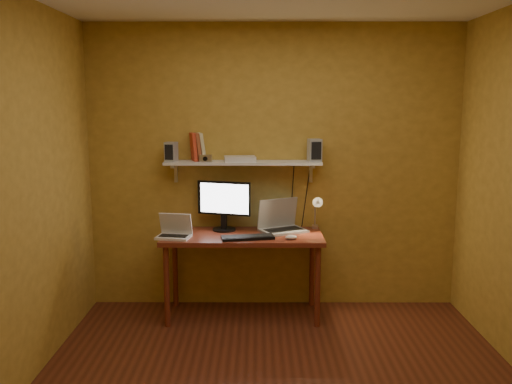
{
  "coord_description": "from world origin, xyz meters",
  "views": [
    {
      "loc": [
        -0.15,
        -3.35,
        1.9
      ],
      "look_at": [
        -0.16,
        1.18,
        1.14
      ],
      "focal_mm": 38.0,
      "sensor_mm": 36.0,
      "label": 1
    }
  ],
  "objects_px": {
    "wall_shelf": "(243,163)",
    "netbook": "(175,231)",
    "laptop": "(281,222)",
    "speaker_right": "(315,150)",
    "mouse": "(291,237)",
    "speaker_left": "(171,152)",
    "keyboard": "(248,237)",
    "router": "(240,159)",
    "shelf_camera": "(206,158)",
    "desk_lamp": "(317,208)",
    "desk": "(243,244)",
    "monitor": "(224,203)"
  },
  "relations": [
    {
      "from": "speaker_right",
      "to": "netbook",
      "type": "bearing_deg",
      "value": -176.07
    },
    {
      "from": "laptop",
      "to": "shelf_camera",
      "type": "bearing_deg",
      "value": 155.81
    },
    {
      "from": "wall_shelf",
      "to": "netbook",
      "type": "relative_size",
      "value": 4.49
    },
    {
      "from": "laptop",
      "to": "speaker_right",
      "type": "height_order",
      "value": "speaker_right"
    },
    {
      "from": "mouse",
      "to": "router",
      "type": "bearing_deg",
      "value": 144.88
    },
    {
      "from": "speaker_right",
      "to": "desk",
      "type": "bearing_deg",
      "value": -172.99
    },
    {
      "from": "netbook",
      "to": "laptop",
      "type": "bearing_deg",
      "value": 25.41
    },
    {
      "from": "shelf_camera",
      "to": "router",
      "type": "relative_size",
      "value": 0.41
    },
    {
      "from": "laptop",
      "to": "mouse",
      "type": "distance_m",
      "value": 0.34
    },
    {
      "from": "desk_lamp",
      "to": "speaker_right",
      "type": "relative_size",
      "value": 1.88
    },
    {
      "from": "desk",
      "to": "router",
      "type": "relative_size",
      "value": 5.06
    },
    {
      "from": "shelf_camera",
      "to": "speaker_right",
      "type": "bearing_deg",
      "value": 4.68
    },
    {
      "from": "mouse",
      "to": "speaker_left",
      "type": "distance_m",
      "value": 1.31
    },
    {
      "from": "speaker_left",
      "to": "shelf_camera",
      "type": "height_order",
      "value": "speaker_left"
    },
    {
      "from": "mouse",
      "to": "speaker_left",
      "type": "xyz_separation_m",
      "value": [
        -1.06,
        0.36,
        0.69
      ]
    },
    {
      "from": "monitor",
      "to": "keyboard",
      "type": "relative_size",
      "value": 1.08
    },
    {
      "from": "wall_shelf",
      "to": "desk",
      "type": "bearing_deg",
      "value": -90.0
    },
    {
      "from": "speaker_right",
      "to": "router",
      "type": "height_order",
      "value": "speaker_right"
    },
    {
      "from": "desk_lamp",
      "to": "speaker_left",
      "type": "relative_size",
      "value": 2.18
    },
    {
      "from": "netbook",
      "to": "speaker_left",
      "type": "distance_m",
      "value": 0.72
    },
    {
      "from": "keyboard",
      "to": "desk",
      "type": "bearing_deg",
      "value": 96.47
    },
    {
      "from": "speaker_left",
      "to": "speaker_right",
      "type": "height_order",
      "value": "speaker_right"
    },
    {
      "from": "laptop",
      "to": "desk_lamp",
      "type": "relative_size",
      "value": 1.25
    },
    {
      "from": "mouse",
      "to": "speaker_left",
      "type": "height_order",
      "value": "speaker_left"
    },
    {
      "from": "speaker_left",
      "to": "router",
      "type": "height_order",
      "value": "speaker_left"
    },
    {
      "from": "wall_shelf",
      "to": "keyboard",
      "type": "distance_m",
      "value": 0.69
    },
    {
      "from": "laptop",
      "to": "shelf_camera",
      "type": "xyz_separation_m",
      "value": [
        -0.67,
        -0.03,
        0.58
      ]
    },
    {
      "from": "desk",
      "to": "keyboard",
      "type": "height_order",
      "value": "keyboard"
    },
    {
      "from": "desk",
      "to": "shelf_camera",
      "type": "xyz_separation_m",
      "value": [
        -0.33,
        0.12,
        0.74
      ]
    },
    {
      "from": "keyboard",
      "to": "speaker_right",
      "type": "bearing_deg",
      "value": 20.47
    },
    {
      "from": "wall_shelf",
      "to": "mouse",
      "type": "bearing_deg",
      "value": -41.69
    },
    {
      "from": "laptop",
      "to": "speaker_left",
      "type": "xyz_separation_m",
      "value": [
        -0.98,
        0.04,
        0.64
      ]
    },
    {
      "from": "laptop",
      "to": "router",
      "type": "distance_m",
      "value": 0.68
    },
    {
      "from": "laptop",
      "to": "speaker_right",
      "type": "bearing_deg",
      "value": -16.95
    },
    {
      "from": "speaker_right",
      "to": "shelf_camera",
      "type": "height_order",
      "value": "speaker_right"
    },
    {
      "from": "laptop",
      "to": "router",
      "type": "bearing_deg",
      "value": 147.39
    },
    {
      "from": "wall_shelf",
      "to": "speaker_right",
      "type": "distance_m",
      "value": 0.65
    },
    {
      "from": "speaker_right",
      "to": "shelf_camera",
      "type": "relative_size",
      "value": 1.77
    },
    {
      "from": "wall_shelf",
      "to": "mouse",
      "type": "height_order",
      "value": "wall_shelf"
    },
    {
      "from": "wall_shelf",
      "to": "netbook",
      "type": "bearing_deg",
      "value": -152.58
    },
    {
      "from": "keyboard",
      "to": "shelf_camera",
      "type": "relative_size",
      "value": 3.95
    },
    {
      "from": "netbook",
      "to": "speaker_left",
      "type": "height_order",
      "value": "speaker_left"
    },
    {
      "from": "netbook",
      "to": "desk_lamp",
      "type": "bearing_deg",
      "value": 20.7
    },
    {
      "from": "desk",
      "to": "laptop",
      "type": "distance_m",
      "value": 0.4
    },
    {
      "from": "netbook",
      "to": "keyboard",
      "type": "height_order",
      "value": "netbook"
    },
    {
      "from": "netbook",
      "to": "router",
      "type": "bearing_deg",
      "value": 37.82
    },
    {
      "from": "wall_shelf",
      "to": "laptop",
      "type": "xyz_separation_m",
      "value": [
        0.34,
        -0.05,
        -0.53
      ]
    },
    {
      "from": "desk",
      "to": "laptop",
      "type": "bearing_deg",
      "value": 23.19
    },
    {
      "from": "router",
      "to": "desk",
      "type": "bearing_deg",
      "value": -81.57
    },
    {
      "from": "desk",
      "to": "wall_shelf",
      "type": "relative_size",
      "value": 1.0
    }
  ]
}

